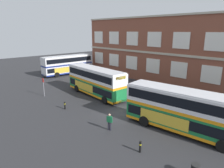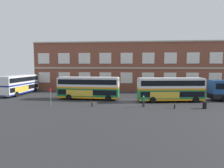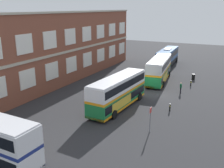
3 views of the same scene
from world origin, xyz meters
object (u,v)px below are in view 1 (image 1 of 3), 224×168
at_px(waiting_passenger, 109,121).
at_px(double_decker_near, 68,64).
at_px(double_decker_far, 183,110).
at_px(safety_bollard_east, 65,105).
at_px(safety_bollard_west, 140,147).
at_px(double_decker_middle, 95,81).
at_px(bus_stand_flag, 43,85).

bearing_deg(waiting_passenger, double_decker_near, 157.05).
height_order(double_decker_near, double_decker_far, same).
bearing_deg(double_decker_near, double_decker_far, -11.03).
xyz_separation_m(double_decker_far, safety_bollard_east, (-12.50, -5.23, -1.66)).
distance_m(double_decker_near, waiting_passenger, 27.54).
distance_m(waiting_passenger, safety_bollard_west, 4.44).
relative_size(double_decker_middle, safety_bollard_west, 11.71).
bearing_deg(double_decker_near, waiting_passenger, -22.95).
height_order(double_decker_middle, double_decker_far, same).
height_order(double_decker_middle, safety_bollard_west, double_decker_middle).
distance_m(double_decker_middle, double_decker_far, 14.36).
height_order(double_decker_near, double_decker_middle, same).
bearing_deg(waiting_passenger, safety_bollard_west, -9.09).
xyz_separation_m(double_decker_far, bus_stand_flag, (-19.03, -4.84, -0.51)).
bearing_deg(double_decker_middle, safety_bollard_east, -73.76).
bearing_deg(safety_bollard_east, safety_bollard_west, -1.47).
height_order(safety_bollard_west, safety_bollard_east, same).
bearing_deg(bus_stand_flag, waiting_passenger, -0.01).
distance_m(double_decker_far, bus_stand_flag, 19.65).
relative_size(double_decker_middle, bus_stand_flag, 4.12).
distance_m(safety_bollard_west, safety_bollard_east, 12.04).
distance_m(double_decker_near, double_decker_far, 30.73).
distance_m(waiting_passenger, bus_stand_flag, 14.23).
distance_m(double_decker_far, safety_bollard_west, 5.81).
xyz_separation_m(double_decker_near, safety_bollard_west, (29.70, -11.43, -1.66)).
bearing_deg(bus_stand_flag, double_decker_middle, 51.25).
xyz_separation_m(double_decker_near, double_decker_far, (30.16, -5.88, 0.00)).
xyz_separation_m(double_decker_near, waiting_passenger, (25.34, -10.73, -1.22)).
bearing_deg(waiting_passenger, bus_stand_flag, 179.99).
bearing_deg(double_decker_far, safety_bollard_west, -94.79).
bearing_deg(double_decker_far, bus_stand_flag, -165.72).
bearing_deg(double_decker_near, safety_bollard_west, -21.04).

